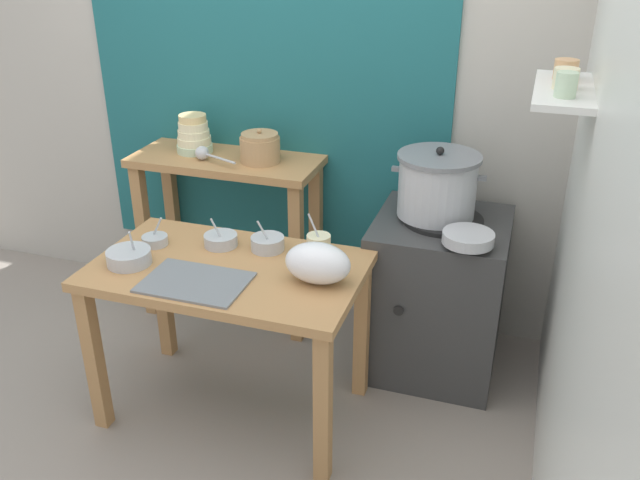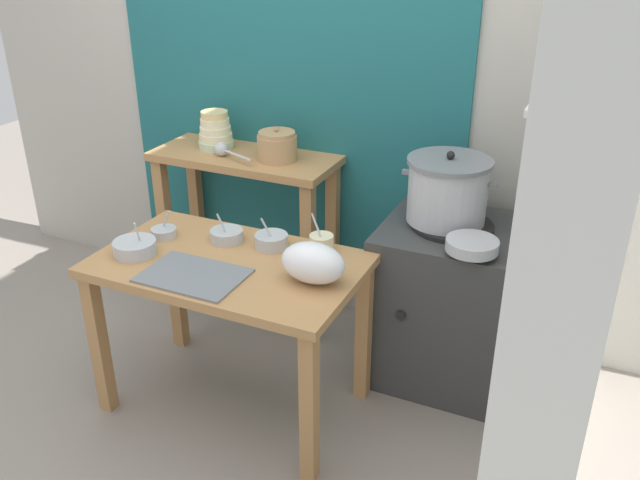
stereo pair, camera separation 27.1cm
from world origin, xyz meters
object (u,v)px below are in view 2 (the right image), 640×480
at_px(clay_pot, 277,146).
at_px(plastic_bag, 313,263).
at_px(wide_pan, 472,245).
at_px(prep_bowl_2, 271,240).
at_px(stove_block, 445,301).
at_px(ladle, 223,150).
at_px(prep_bowl_1, 164,232).
at_px(prep_bowl_4, 135,247).
at_px(steamer_pot, 448,190).
at_px(back_shelf_table, 246,195).
at_px(serving_tray, 193,275).
at_px(prep_bowl_3, 227,235).
at_px(bowl_stack_enamel, 216,132).
at_px(prep_table, 230,284).
at_px(prep_bowl_0, 321,242).

xyz_separation_m(clay_pot, plastic_bag, (0.55, -0.76, -0.17)).
height_order(wide_pan, prep_bowl_2, prep_bowl_2).
relative_size(stove_block, ladle, 3.04).
distance_m(prep_bowl_1, prep_bowl_4, 0.19).
height_order(steamer_pot, prep_bowl_4, steamer_pot).
bearing_deg(wide_pan, back_shelf_table, 164.18).
bearing_deg(ladle, steamer_pot, -1.98).
bearing_deg(plastic_bag, back_shelf_table, 134.41).
height_order(stove_block, serving_tray, stove_block).
height_order(clay_pot, prep_bowl_3, clay_pot).
xyz_separation_m(bowl_stack_enamel, prep_bowl_4, (0.15, -0.89, -0.23)).
relative_size(back_shelf_table, wide_pan, 4.49).
bearing_deg(serving_tray, plastic_bag, 20.00).
bearing_deg(stove_block, back_shelf_table, 173.41).
height_order(prep_table, wide_pan, wide_pan).
distance_m(bowl_stack_enamel, prep_bowl_4, 0.93).
bearing_deg(clay_pot, prep_bowl_1, -108.08).
height_order(clay_pot, serving_tray, clay_pot).
bearing_deg(steamer_pot, plastic_bag, -117.97).
height_order(prep_bowl_1, prep_bowl_4, prep_bowl_4).
xyz_separation_m(clay_pot, serving_tray, (0.11, -0.92, -0.25)).
height_order(prep_bowl_2, prep_bowl_3, prep_bowl_2).
bearing_deg(clay_pot, bowl_stack_enamel, 174.77).
xyz_separation_m(prep_bowl_2, prep_bowl_4, (-0.49, -0.30, 0.00)).
bearing_deg(bowl_stack_enamel, back_shelf_table, -10.50).
bearing_deg(wide_pan, stove_block, 120.91).
height_order(clay_pot, prep_bowl_1, clay_pot).
xyz_separation_m(clay_pot, prep_bowl_0, (0.47, -0.50, -0.21)).
height_order(wide_pan, prep_bowl_4, prep_bowl_4).
xyz_separation_m(stove_block, plastic_bag, (-0.38, -0.63, 0.42)).
bearing_deg(clay_pot, prep_bowl_2, -65.05).
height_order(clay_pot, bowl_stack_enamel, bowl_stack_enamel).
relative_size(serving_tray, prep_bowl_3, 2.79).
distance_m(prep_table, plastic_bag, 0.44).
height_order(prep_bowl_2, prep_bowl_4, prep_bowl_4).
bearing_deg(wide_pan, prep_bowl_3, -167.24).
bearing_deg(stove_block, prep_bowl_1, -154.97).
bearing_deg(prep_bowl_3, bowl_stack_enamel, 124.91).
height_order(back_shelf_table, clay_pot, clay_pot).
distance_m(clay_pot, bowl_stack_enamel, 0.38).
bearing_deg(ladle, prep_bowl_3, -57.48).
bearing_deg(plastic_bag, bowl_stack_enamel, 139.55).
height_order(bowl_stack_enamel, prep_bowl_2, bowl_stack_enamel).
height_order(prep_table, bowl_stack_enamel, bowl_stack_enamel).
xyz_separation_m(back_shelf_table, stove_block, (1.13, -0.13, -0.30)).
bearing_deg(prep_bowl_4, plastic_bag, 7.20).
relative_size(bowl_stack_enamel, serving_tray, 0.49).
height_order(stove_block, steamer_pot, steamer_pot).
bearing_deg(prep_bowl_0, back_shelf_table, 142.93).
bearing_deg(bowl_stack_enamel, prep_bowl_2, -42.92).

